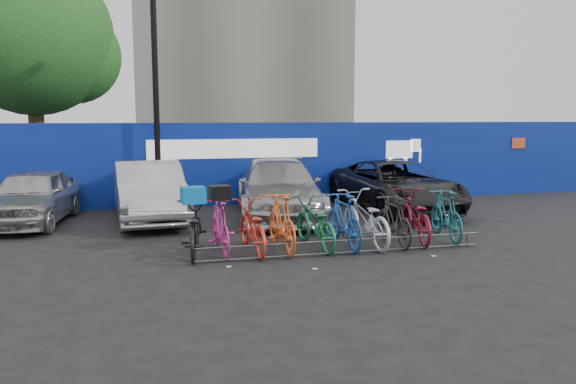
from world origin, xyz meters
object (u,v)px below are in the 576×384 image
object	(u,v)px
bike_6	(365,219)
bike_4	(315,223)
tree	(39,40)
bike_5	(344,220)
bike_8	(415,216)
lamppost	(156,90)
bike_rack	(343,247)
bike_9	(446,215)
car_1	(149,191)
bike_2	(252,227)
bike_3	(282,223)
bike_1	(220,227)
car_3	(395,186)
bike_7	(394,220)
car_2	(279,189)
bike_0	(194,230)
car_0	(33,196)

from	to	relation	value
bike_6	bike_4	bearing A→B (deg)	-4.00
tree	bike_4	distance (m)	12.72
bike_5	bike_8	world-z (taller)	bike_5
bike_6	lamppost	bearing A→B (deg)	-57.69
bike_rack	bike_5	size ratio (longest dim) A/B	3.09
bike_9	car_1	bearing A→B (deg)	-23.54
bike_2	bike_3	distance (m)	0.58
bike_1	car_3	bearing A→B (deg)	-147.98
bike_7	bike_8	distance (m)	0.60
bike_7	bike_3	bearing A→B (deg)	0.26
car_2	car_3	distance (m)	3.30
tree	bike_4	world-z (taller)	tree
tree	bike_2	distance (m)	12.17
bike_1	bike_8	size ratio (longest dim) A/B	0.86
bike_rack	bike_3	size ratio (longest dim) A/B	3.02
lamppost	bike_0	bearing A→B (deg)	-84.70
tree	bike_6	world-z (taller)	tree
bike_rack	bike_9	bearing A→B (deg)	15.53
lamppost	bike_1	xyz separation A→B (m)	(0.98, -5.32, -2.75)
car_3	bike_6	size ratio (longest dim) A/B	2.38
bike_6	car_2	bearing A→B (deg)	-79.63
car_1	bike_4	bearing A→B (deg)	-55.68
bike_5	bike_4	bearing A→B (deg)	-9.54
car_0	bike_7	world-z (taller)	car_0
bike_0	car_3	bearing A→B (deg)	-140.00
car_3	bike_7	distance (m)	4.19
bike_5	bike_6	bearing A→B (deg)	-171.97
bike_1	bike_5	bearing A→B (deg)	174.99
bike_4	bike_3	bearing A→B (deg)	0.27
car_1	bike_6	bearing A→B (deg)	-47.45
car_1	bike_9	size ratio (longest dim) A/B	2.53
car_1	bike_7	world-z (taller)	car_1
car_2	bike_3	world-z (taller)	car_2
bike_1	bike_9	size ratio (longest dim) A/B	0.98
bike_rack	bike_5	xyz separation A→B (m)	(0.22, 0.58, 0.38)
tree	car_2	xyz separation A→B (m)	(6.55, -6.37, -4.34)
car_0	bike_9	xyz separation A→B (m)	(8.72, -4.07, -0.14)
bike_3	bike_7	world-z (taller)	bike_3
car_0	bike_7	distance (m)	8.57
lamppost	bike_6	size ratio (longest dim) A/B	2.95
bike_rack	bike_6	world-z (taller)	bike_6
lamppost	car_2	size ratio (longest dim) A/B	1.21
car_2	bike_8	bearing A→B (deg)	-51.16
car_2	lamppost	bearing A→B (deg)	158.32
bike_1	bike_2	xyz separation A→B (m)	(0.59, -0.05, -0.02)
bike_0	bike_3	world-z (taller)	bike_3
tree	car_1	world-z (taller)	tree
bike_7	car_3	bearing A→B (deg)	-114.59
bike_6	bike_8	world-z (taller)	bike_6
car_1	bike_9	bearing A→B (deg)	-37.05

